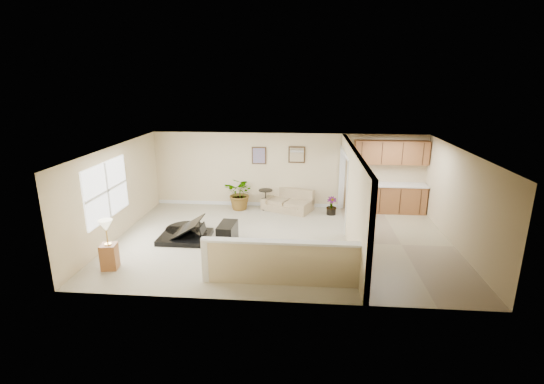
# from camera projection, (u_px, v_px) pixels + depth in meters

# --- Properties ---
(floor) EXTENTS (9.00, 9.00, 0.00)m
(floor) POSITION_uv_depth(u_px,v_px,m) (282.00, 241.00, 10.60)
(floor) COLOR tan
(floor) RESTS_ON ground
(back_wall) EXTENTS (9.00, 0.04, 2.50)m
(back_wall) POSITION_uv_depth(u_px,v_px,m) (288.00, 171.00, 13.12)
(back_wall) COLOR #CDB88C
(back_wall) RESTS_ON floor
(front_wall) EXTENTS (9.00, 0.04, 2.50)m
(front_wall) POSITION_uv_depth(u_px,v_px,m) (273.00, 243.00, 7.38)
(front_wall) COLOR #CDB88C
(front_wall) RESTS_ON floor
(left_wall) EXTENTS (0.04, 6.00, 2.50)m
(left_wall) POSITION_uv_depth(u_px,v_px,m) (116.00, 193.00, 10.61)
(left_wall) COLOR #CDB88C
(left_wall) RESTS_ON floor
(right_wall) EXTENTS (0.04, 6.00, 2.50)m
(right_wall) POSITION_uv_depth(u_px,v_px,m) (461.00, 201.00, 9.89)
(right_wall) COLOR #CDB88C
(right_wall) RESTS_ON floor
(ceiling) EXTENTS (9.00, 6.00, 0.04)m
(ceiling) POSITION_uv_depth(u_px,v_px,m) (283.00, 149.00, 9.90)
(ceiling) COLOR silver
(ceiling) RESTS_ON back_wall
(kitchen_vinyl) EXTENTS (2.70, 6.00, 0.01)m
(kitchen_vinyl) POSITION_uv_depth(u_px,v_px,m) (401.00, 245.00, 10.34)
(kitchen_vinyl) COLOR #9B8F69
(kitchen_vinyl) RESTS_ON floor
(interior_partition) EXTENTS (0.18, 5.99, 2.50)m
(interior_partition) POSITION_uv_depth(u_px,v_px,m) (351.00, 197.00, 10.35)
(interior_partition) COLOR #CDB88C
(interior_partition) RESTS_ON floor
(pony_half_wall) EXTENTS (3.42, 0.22, 1.00)m
(pony_half_wall) POSITION_uv_depth(u_px,v_px,m) (279.00, 262.00, 8.24)
(pony_half_wall) COLOR #CDB88C
(pony_half_wall) RESTS_ON floor
(left_window) EXTENTS (0.05, 2.15, 1.45)m
(left_window) POSITION_uv_depth(u_px,v_px,m) (106.00, 191.00, 10.07)
(left_window) COLOR white
(left_window) RESTS_ON left_wall
(wall_art_left) EXTENTS (0.48, 0.04, 0.58)m
(wall_art_left) POSITION_uv_depth(u_px,v_px,m) (259.00, 156.00, 13.03)
(wall_art_left) COLOR #3C2915
(wall_art_left) RESTS_ON back_wall
(wall_mirror) EXTENTS (0.55, 0.04, 0.55)m
(wall_mirror) POSITION_uv_depth(u_px,v_px,m) (297.00, 155.00, 12.91)
(wall_mirror) COLOR #3C2915
(wall_mirror) RESTS_ON back_wall
(kitchen_cabinets) EXTENTS (2.36, 0.65, 2.33)m
(kitchen_cabinets) POSITION_uv_depth(u_px,v_px,m) (386.00, 186.00, 12.71)
(kitchen_cabinets) COLOR #986031
(kitchen_cabinets) RESTS_ON floor
(piano) EXTENTS (1.58, 1.63, 1.25)m
(piano) POSITION_uv_depth(u_px,v_px,m) (184.00, 219.00, 10.69)
(piano) COLOR black
(piano) RESTS_ON floor
(piano_bench) EXTENTS (0.46, 0.83, 0.54)m
(piano_bench) POSITION_uv_depth(u_px,v_px,m) (227.00, 233.00, 10.40)
(piano_bench) COLOR black
(piano_bench) RESTS_ON floor
(loveseat) EXTENTS (1.90, 1.46, 0.89)m
(loveseat) POSITION_uv_depth(u_px,v_px,m) (288.00, 200.00, 13.05)
(loveseat) COLOR #9F8665
(loveseat) RESTS_ON floor
(accent_table) EXTENTS (0.46, 0.46, 0.67)m
(accent_table) POSITION_uv_depth(u_px,v_px,m) (266.00, 197.00, 13.05)
(accent_table) COLOR black
(accent_table) RESTS_ON floor
(palm_plant) EXTENTS (1.23, 1.15, 1.11)m
(palm_plant) POSITION_uv_depth(u_px,v_px,m) (241.00, 194.00, 13.01)
(palm_plant) COLOR black
(palm_plant) RESTS_ON floor
(small_plant) EXTENTS (0.34, 0.34, 0.58)m
(small_plant) POSITION_uv_depth(u_px,v_px,m) (331.00, 207.00, 12.60)
(small_plant) COLOR black
(small_plant) RESTS_ON floor
(lamp_stand) EXTENTS (0.40, 0.40, 1.18)m
(lamp_stand) POSITION_uv_depth(u_px,v_px,m) (108.00, 248.00, 8.94)
(lamp_stand) COLOR #986031
(lamp_stand) RESTS_ON floor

